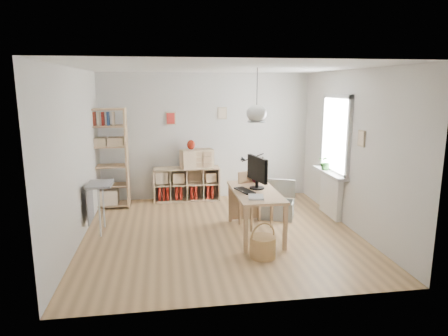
{
  "coord_description": "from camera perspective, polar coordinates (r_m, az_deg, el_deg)",
  "views": [
    {
      "loc": [
        -0.89,
        -6.29,
        2.42
      ],
      "look_at": [
        0.1,
        0.3,
        1.05
      ],
      "focal_mm": 32.0,
      "sensor_mm": 36.0,
      "label": 1
    }
  ],
  "objects": [
    {
      "name": "windowsill",
      "position": [
        7.69,
        14.86,
        -0.7
      ],
      "size": [
        0.22,
        1.2,
        0.06
      ],
      "primitive_type": "cube",
      "color": "silver",
      "rests_on": "radiator"
    },
    {
      "name": "task_lamp",
      "position": [
        6.98,
        3.92,
        0.48
      ],
      "size": [
        0.45,
        0.17,
        0.48
      ],
      "color": "black",
      "rests_on": "desk"
    },
    {
      "name": "window_unit",
      "position": [
        7.61,
        15.73,
        4.62
      ],
      "size": [
        0.07,
        1.16,
        1.46
      ],
      "color": "white",
      "rests_on": "ground"
    },
    {
      "name": "desk",
      "position": [
        6.55,
        4.49,
        -4.04
      ],
      "size": [
        0.7,
        1.5,
        0.75
      ],
      "color": "tan",
      "rests_on": "ground"
    },
    {
      "name": "monitor",
      "position": [
        6.59,
        4.77,
        -0.4
      ],
      "size": [
        0.25,
        0.61,
        0.54
      ],
      "rotation": [
        0.0,
        0.0,
        0.25
      ],
      "color": "black",
      "rests_on": "desk"
    },
    {
      "name": "cube_shelf",
      "position": [
        8.65,
        -5.51,
        -2.63
      ],
      "size": [
        1.4,
        0.38,
        0.72
      ],
      "color": "#CFB088",
      "rests_on": "ground"
    },
    {
      "name": "paper_tray",
      "position": [
        6.11,
        4.58,
        -4.14
      ],
      "size": [
        0.28,
        0.32,
        0.03
      ],
      "primitive_type": "cube",
      "rotation": [
        0.0,
        0.0,
        -0.19
      ],
      "color": "silver",
      "rests_on": "desk"
    },
    {
      "name": "storage_chest",
      "position": [
        7.6,
        7.55,
        -5.3
      ],
      "size": [
        0.87,
        0.91,
        0.68
      ],
      "rotation": [
        0.0,
        0.0,
        -0.39
      ],
      "color": "silver",
      "rests_on": "ground"
    },
    {
      "name": "keyboard",
      "position": [
        6.48,
        2.96,
        -3.23
      ],
      "size": [
        0.29,
        0.47,
        0.02
      ],
      "primitive_type": "cube",
      "rotation": [
        0.0,
        0.0,
        0.3
      ],
      "color": "black",
      "rests_on": "desk"
    },
    {
      "name": "chair",
      "position": [
        7.01,
        4.3,
        -3.94
      ],
      "size": [
        0.59,
        0.59,
        0.96
      ],
      "rotation": [
        0.0,
        0.0,
        0.32
      ],
      "color": "gray",
      "rests_on": "ground"
    },
    {
      "name": "wicker_basket",
      "position": [
        5.87,
        5.57,
        -11.01
      ],
      "size": [
        0.38,
        0.38,
        0.52
      ],
      "rotation": [
        0.0,
        0.0,
        0.27
      ],
      "color": "#A47F4A",
      "rests_on": "ground"
    },
    {
      "name": "potted_plant",
      "position": [
        7.78,
        14.37,
        0.83
      ],
      "size": [
        0.34,
        0.32,
        0.3
      ],
      "primitive_type": "imported",
      "rotation": [
        0.0,
        0.0,
        -0.38
      ],
      "color": "#255821",
      "rests_on": "windowsill"
    },
    {
      "name": "yarn_ball",
      "position": [
        7.03,
        4.66,
        -1.47
      ],
      "size": [
        0.17,
        0.17,
        0.17
      ],
      "primitive_type": "sphere",
      "color": "#500A1D",
      "rests_on": "desk"
    },
    {
      "name": "side_table",
      "position": [
        6.96,
        -17.77,
        -3.52
      ],
      "size": [
        0.4,
        0.55,
        0.85
      ],
      "color": "gray",
      "rests_on": "ground"
    },
    {
      "name": "tall_bookshelf",
      "position": [
        8.28,
        -16.39,
        1.89
      ],
      "size": [
        0.8,
        0.38,
        2.0
      ],
      "color": "tan",
      "rests_on": "ground"
    },
    {
      "name": "red_vase",
      "position": [
        8.44,
        -4.74,
        3.32
      ],
      "size": [
        0.17,
        0.17,
        0.2
      ],
      "primitive_type": "ellipsoid",
      "color": "maroon",
      "rests_on": "drawer_chest"
    },
    {
      "name": "radiator",
      "position": [
        7.81,
        15.03,
        -3.77
      ],
      "size": [
        0.1,
        0.8,
        0.8
      ],
      "primitive_type": "cube",
      "color": "white",
      "rests_on": "ground"
    },
    {
      "name": "ground",
      "position": [
        6.8,
        -0.46,
        -9.23
      ],
      "size": [
        4.5,
        4.5,
        0.0
      ],
      "primitive_type": "plane",
      "color": "tan",
      "rests_on": "ground"
    },
    {
      "name": "drawer_chest",
      "position": [
        8.49,
        -3.91,
        1.37
      ],
      "size": [
        0.73,
        0.45,
        0.39
      ],
      "primitive_type": "cube",
      "rotation": [
        0.0,
        0.0,
        0.23
      ],
      "color": "#CFB088",
      "rests_on": "cube_shelf"
    },
    {
      "name": "room_shell",
      "position": [
        6.32,
        4.69,
        7.77
      ],
      "size": [
        4.5,
        4.5,
        4.5
      ],
      "color": "silver",
      "rests_on": "ground"
    }
  ]
}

